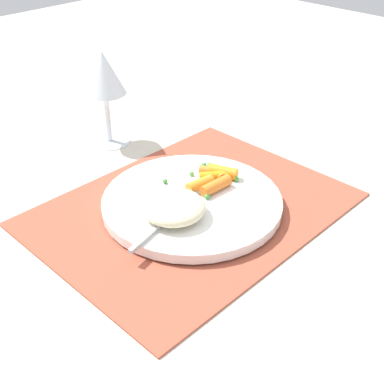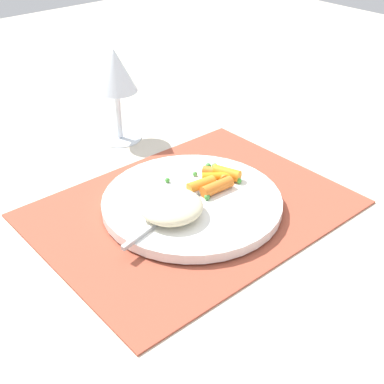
{
  "view_description": "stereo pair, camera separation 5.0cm",
  "coord_description": "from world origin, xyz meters",
  "px_view_note": "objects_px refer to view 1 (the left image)",
  "views": [
    {
      "loc": [
        -0.44,
        -0.43,
        0.43
      ],
      "look_at": [
        0.0,
        0.0,
        0.03
      ],
      "focal_mm": 48.85,
      "sensor_mm": 36.0,
      "label": 1
    },
    {
      "loc": [
        -0.41,
        -0.47,
        0.43
      ],
      "look_at": [
        0.0,
        0.0,
        0.03
      ],
      "focal_mm": 48.85,
      "sensor_mm": 36.0,
      "label": 2
    }
  ],
  "objects_px": {
    "plate": "(192,202)",
    "rice_mound": "(174,207)",
    "wine_glass": "(104,77)",
    "fork": "(183,204)",
    "carrot_portion": "(214,178)"
  },
  "relations": [
    {
      "from": "plate",
      "to": "rice_mound",
      "type": "xyz_separation_m",
      "value": [
        -0.05,
        -0.01,
        0.02
      ]
    },
    {
      "from": "plate",
      "to": "rice_mound",
      "type": "bearing_deg",
      "value": -164.09
    },
    {
      "from": "wine_glass",
      "to": "fork",
      "type": "bearing_deg",
      "value": -105.71
    },
    {
      "from": "plate",
      "to": "rice_mound",
      "type": "relative_size",
      "value": 2.98
    },
    {
      "from": "plate",
      "to": "rice_mound",
      "type": "height_order",
      "value": "rice_mound"
    },
    {
      "from": "rice_mound",
      "to": "fork",
      "type": "xyz_separation_m",
      "value": [
        0.03,
        0.01,
        -0.01
      ]
    },
    {
      "from": "plate",
      "to": "carrot_portion",
      "type": "bearing_deg",
      "value": 6.31
    },
    {
      "from": "carrot_portion",
      "to": "wine_glass",
      "type": "xyz_separation_m",
      "value": [
        -0.0,
        0.25,
        0.09
      ]
    },
    {
      "from": "rice_mound",
      "to": "wine_glass",
      "type": "bearing_deg",
      "value": 69.75
    },
    {
      "from": "fork",
      "to": "wine_glass",
      "type": "distance_m",
      "value": 0.29
    },
    {
      "from": "wine_glass",
      "to": "plate",
      "type": "bearing_deg",
      "value": -101.16
    },
    {
      "from": "rice_mound",
      "to": "fork",
      "type": "distance_m",
      "value": 0.03
    },
    {
      "from": "carrot_portion",
      "to": "wine_glass",
      "type": "distance_m",
      "value": 0.27
    },
    {
      "from": "fork",
      "to": "wine_glass",
      "type": "relative_size",
      "value": 1.21
    },
    {
      "from": "fork",
      "to": "rice_mound",
      "type": "bearing_deg",
      "value": -161.91
    }
  ]
}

